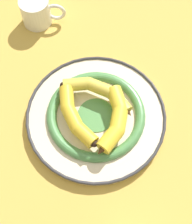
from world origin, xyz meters
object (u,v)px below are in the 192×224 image
object	(u,v)px
banana_c	(100,92)
banana_a	(74,115)
decorative_bowl	(96,116)
coffee_mug	(37,11)
banana_b	(115,120)

from	to	relation	value
banana_c	banana_a	bearing A→B (deg)	70.93
decorative_bowl	banana_c	size ratio (longest dim) A/B	2.02
banana_c	coffee_mug	bearing A→B (deg)	-31.90
banana_b	banana_c	world-z (taller)	banana_b
banana_a	banana_b	xyz separation A→B (m)	(-0.08, 0.07, 0.00)
decorative_bowl	banana_a	xyz separation A→B (m)	(0.06, -0.01, 0.04)
banana_b	banana_c	distance (m)	0.09
banana_a	banana_c	xyz separation A→B (m)	(-0.09, -0.02, -0.00)
banana_b	banana_a	bearing A→B (deg)	92.69
banana_a	banana_c	world-z (taller)	banana_a
decorative_bowl	banana_c	world-z (taller)	banana_c
banana_b	coffee_mug	size ratio (longest dim) A/B	1.25
banana_a	banana_b	size ratio (longest dim) A/B	1.29
decorative_bowl	banana_c	bearing A→B (deg)	-132.35
decorative_bowl	coffee_mug	bearing A→B (deg)	-93.80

